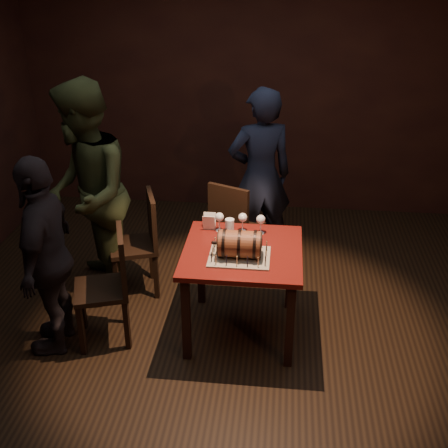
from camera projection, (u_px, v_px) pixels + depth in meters
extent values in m
plane|color=black|center=(223.00, 331.00, 4.58)|extent=(5.00, 5.00, 0.00)
cube|color=black|center=(248.00, 89.00, 6.18)|extent=(5.00, 0.04, 2.80)
cube|color=#490E0C|center=(242.00, 252.00, 4.26)|extent=(0.90, 0.90, 0.04)
cube|color=black|center=(186.00, 319.00, 4.13)|extent=(0.06, 0.06, 0.71)
cube|color=black|center=(290.00, 326.00, 4.05)|extent=(0.06, 0.06, 0.71)
cube|color=black|center=(201.00, 266.00, 4.80)|extent=(0.06, 0.06, 0.71)
cube|color=black|center=(290.00, 271.00, 4.73)|extent=(0.06, 0.06, 0.71)
cube|color=gray|center=(239.00, 257.00, 4.15)|extent=(0.45, 0.35, 0.01)
cylinder|color=brown|center=(240.00, 244.00, 4.10)|extent=(0.30, 0.20, 0.20)
cylinder|color=black|center=(224.00, 243.00, 4.11)|extent=(0.02, 0.22, 0.22)
cylinder|color=black|center=(240.00, 244.00, 4.10)|extent=(0.02, 0.22, 0.22)
cylinder|color=black|center=(255.00, 245.00, 4.09)|extent=(0.02, 0.22, 0.22)
cylinder|color=black|center=(219.00, 243.00, 4.11)|extent=(0.01, 0.19, 0.19)
cylinder|color=black|center=(261.00, 245.00, 4.08)|extent=(0.01, 0.19, 0.19)
cylinder|color=black|center=(216.00, 243.00, 4.12)|extent=(0.04, 0.02, 0.02)
sphere|color=black|center=(213.00, 243.00, 4.12)|extent=(0.03, 0.03, 0.03)
cylinder|color=#DDC284|center=(216.00, 260.00, 4.01)|extent=(0.01, 0.01, 0.08)
cylinder|color=black|center=(216.00, 254.00, 3.99)|extent=(0.00, 0.00, 0.01)
cylinder|color=black|center=(226.00, 261.00, 4.00)|extent=(0.01, 0.01, 0.08)
cylinder|color=black|center=(226.00, 255.00, 3.98)|extent=(0.00, 0.00, 0.01)
cylinder|color=#DDC284|center=(237.00, 261.00, 4.00)|extent=(0.01, 0.01, 0.08)
cylinder|color=black|center=(237.00, 256.00, 3.98)|extent=(0.00, 0.00, 0.01)
cylinder|color=black|center=(247.00, 262.00, 3.99)|extent=(0.01, 0.01, 0.08)
cylinder|color=black|center=(248.00, 256.00, 3.97)|extent=(0.00, 0.00, 0.01)
cylinder|color=#DDC284|center=(258.00, 262.00, 3.98)|extent=(0.01, 0.01, 0.08)
cylinder|color=black|center=(258.00, 257.00, 3.96)|extent=(0.00, 0.00, 0.01)
cylinder|color=black|center=(265.00, 261.00, 4.00)|extent=(0.01, 0.01, 0.08)
cylinder|color=black|center=(265.00, 255.00, 3.98)|extent=(0.00, 0.00, 0.01)
cylinder|color=#DDC284|center=(266.00, 256.00, 4.07)|extent=(0.01, 0.01, 0.08)
cylinder|color=black|center=(266.00, 250.00, 4.05)|extent=(0.00, 0.00, 0.01)
cylinder|color=black|center=(266.00, 251.00, 4.13)|extent=(0.01, 0.01, 0.08)
cylinder|color=black|center=(266.00, 245.00, 4.11)|extent=(0.00, 0.00, 0.01)
cylinder|color=#DDC284|center=(267.00, 246.00, 4.20)|extent=(0.01, 0.01, 0.08)
cylinder|color=black|center=(267.00, 240.00, 4.18)|extent=(0.00, 0.00, 0.01)
cylinder|color=black|center=(262.00, 243.00, 4.24)|extent=(0.01, 0.01, 0.08)
cylinder|color=black|center=(262.00, 238.00, 4.22)|extent=(0.00, 0.00, 0.01)
cylinder|color=#DDC284|center=(252.00, 243.00, 4.25)|extent=(0.01, 0.01, 0.08)
cylinder|color=black|center=(252.00, 237.00, 4.23)|extent=(0.00, 0.00, 0.01)
cylinder|color=black|center=(242.00, 242.00, 4.25)|extent=(0.01, 0.01, 0.08)
cylinder|color=black|center=(242.00, 237.00, 4.23)|extent=(0.00, 0.00, 0.01)
cylinder|color=#DDC284|center=(232.00, 242.00, 4.26)|extent=(0.01, 0.01, 0.08)
cylinder|color=black|center=(232.00, 236.00, 4.24)|extent=(0.00, 0.00, 0.01)
cylinder|color=black|center=(222.00, 241.00, 4.27)|extent=(0.01, 0.01, 0.08)
cylinder|color=black|center=(222.00, 236.00, 4.25)|extent=(0.00, 0.00, 0.01)
cylinder|color=#DDC284|center=(215.00, 242.00, 4.25)|extent=(0.01, 0.01, 0.08)
cylinder|color=black|center=(215.00, 237.00, 4.23)|extent=(0.00, 0.00, 0.01)
cylinder|color=black|center=(214.00, 247.00, 4.18)|extent=(0.01, 0.01, 0.08)
cylinder|color=black|center=(214.00, 242.00, 4.16)|extent=(0.00, 0.00, 0.01)
cylinder|color=#DDC284|center=(213.00, 252.00, 4.12)|extent=(0.01, 0.01, 0.08)
cylinder|color=black|center=(213.00, 247.00, 4.10)|extent=(0.00, 0.00, 0.01)
cylinder|color=black|center=(211.00, 257.00, 4.05)|extent=(0.01, 0.01, 0.08)
cylinder|color=black|center=(211.00, 252.00, 4.03)|extent=(0.00, 0.00, 0.01)
cylinder|color=silver|center=(219.00, 230.00, 4.53)|extent=(0.06, 0.06, 0.01)
cylinder|color=silver|center=(219.00, 225.00, 4.51)|extent=(0.01, 0.01, 0.09)
sphere|color=silver|center=(219.00, 217.00, 4.48)|extent=(0.07, 0.07, 0.07)
sphere|color=#591114|center=(219.00, 218.00, 4.48)|extent=(0.05, 0.05, 0.05)
cylinder|color=silver|center=(242.00, 231.00, 4.53)|extent=(0.06, 0.06, 0.01)
cylinder|color=silver|center=(243.00, 226.00, 4.51)|extent=(0.01, 0.01, 0.09)
sphere|color=silver|center=(243.00, 217.00, 4.47)|extent=(0.07, 0.07, 0.07)
cylinder|color=silver|center=(260.00, 233.00, 4.49)|extent=(0.06, 0.06, 0.01)
cylinder|color=silver|center=(261.00, 228.00, 4.47)|extent=(0.01, 0.01, 0.09)
sphere|color=silver|center=(261.00, 219.00, 4.44)|extent=(0.07, 0.07, 0.07)
sphere|color=#BF594C|center=(261.00, 220.00, 4.44)|extent=(0.05, 0.05, 0.05)
cylinder|color=silver|center=(230.00, 228.00, 4.42)|extent=(0.07, 0.07, 0.15)
cylinder|color=#9E5414|center=(230.00, 230.00, 4.42)|extent=(0.06, 0.06, 0.11)
cylinder|color=white|center=(230.00, 222.00, 4.40)|extent=(0.06, 0.06, 0.02)
cube|color=black|center=(238.00, 228.00, 5.25)|extent=(0.53, 0.53, 0.04)
cube|color=black|center=(261.00, 246.00, 5.41)|extent=(0.04, 0.04, 0.43)
cube|color=black|center=(230.00, 238.00, 5.57)|extent=(0.04, 0.04, 0.43)
cube|color=black|center=(245.00, 262.00, 5.15)|extent=(0.04, 0.04, 0.43)
cube|color=black|center=(213.00, 253.00, 5.30)|extent=(0.04, 0.04, 0.43)
cube|color=black|center=(228.00, 210.00, 5.00)|extent=(0.38, 0.20, 0.46)
cube|color=black|center=(133.00, 246.00, 4.92)|extent=(0.51, 0.51, 0.04)
cube|color=black|center=(115.00, 262.00, 5.14)|extent=(0.04, 0.04, 0.43)
cube|color=black|center=(117.00, 282.00, 4.85)|extent=(0.04, 0.04, 0.43)
cube|color=black|center=(152.00, 258.00, 5.21)|extent=(0.04, 0.04, 0.43)
cube|color=black|center=(156.00, 277.00, 4.92)|extent=(0.04, 0.04, 0.43)
cube|color=black|center=(152.00, 219.00, 4.85)|extent=(0.17, 0.39, 0.46)
cube|color=black|center=(101.00, 290.00, 4.30)|extent=(0.50, 0.50, 0.04)
cube|color=black|center=(82.00, 305.00, 4.53)|extent=(0.04, 0.04, 0.43)
cube|color=black|center=(81.00, 331.00, 4.23)|extent=(0.04, 0.04, 0.43)
cube|color=black|center=(125.00, 300.00, 4.59)|extent=(0.04, 0.04, 0.43)
cube|color=black|center=(127.00, 325.00, 4.29)|extent=(0.04, 0.04, 0.43)
cube|color=black|center=(122.00, 259.00, 4.22)|extent=(0.16, 0.39, 0.46)
imported|color=black|center=(260.00, 176.00, 5.32)|extent=(0.72, 0.59, 1.71)
imported|color=#30371B|center=(86.00, 195.00, 4.67)|extent=(0.97, 1.10, 1.91)
imported|color=black|center=(47.00, 256.00, 4.11)|extent=(0.46, 0.94, 1.56)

